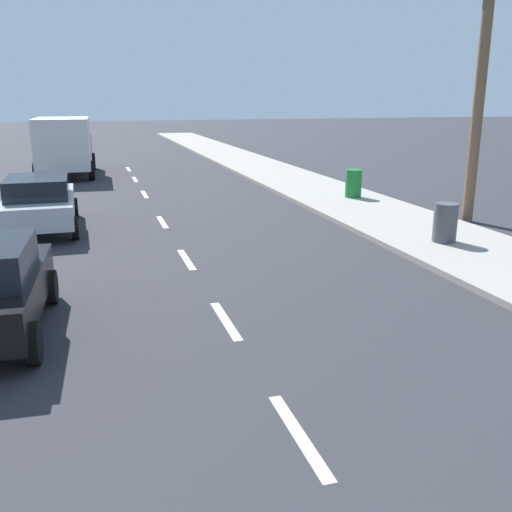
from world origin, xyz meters
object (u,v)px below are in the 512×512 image
(palm_tree_mid, at_px, (488,16))
(trash_bin_near, at_px, (445,223))
(delivery_truck, at_px, (65,145))
(parked_car_silver, at_px, (39,202))
(trash_bin_far, at_px, (353,183))

(palm_tree_mid, height_order, trash_bin_near, palm_tree_mid)
(delivery_truck, bearing_deg, trash_bin_near, -59.04)
(palm_tree_mid, relative_size, trash_bin_near, 7.89)
(delivery_truck, height_order, trash_bin_near, delivery_truck)
(parked_car_silver, height_order, delivery_truck, delivery_truck)
(delivery_truck, bearing_deg, trash_bin_far, -43.25)
(delivery_truck, bearing_deg, palm_tree_mid, -48.57)
(delivery_truck, distance_m, palm_tree_mid, 19.65)
(parked_car_silver, bearing_deg, delivery_truck, 87.40)
(delivery_truck, xyz_separation_m, trash_bin_far, (10.41, -10.38, -0.85))
(palm_tree_mid, distance_m, trash_bin_far, 7.09)
(parked_car_silver, relative_size, delivery_truck, 0.71)
(trash_bin_near, distance_m, trash_bin_far, 6.90)
(parked_car_silver, xyz_separation_m, delivery_truck, (0.42, 12.28, 0.66))
(palm_tree_mid, xyz_separation_m, trash_bin_near, (-2.57, -2.53, -5.31))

